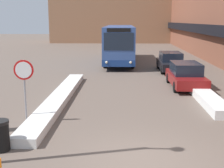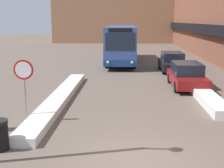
{
  "view_description": "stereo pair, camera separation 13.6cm",
  "coord_description": "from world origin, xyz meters",
  "views": [
    {
      "loc": [
        -0.51,
        -8.25,
        3.91
      ],
      "look_at": [
        -0.96,
        4.72,
        1.24
      ],
      "focal_mm": 50.0,
      "sensor_mm": 36.0,
      "label": 1
    },
    {
      "loc": [
        -0.38,
        -8.24,
        3.91
      ],
      "look_at": [
        -0.96,
        4.72,
        1.24
      ],
      "focal_mm": 50.0,
      "sensor_mm": 36.0,
      "label": 2
    }
  ],
  "objects": [
    {
      "name": "ground_plane",
      "position": [
        0.0,
        0.0,
        0.0
      ],
      "size": [
        160.0,
        160.0,
        0.0
      ],
      "primitive_type": "plane",
      "color": "#66564C"
    },
    {
      "name": "city_bus",
      "position": [
        -0.82,
        20.91,
        1.8
      ],
      "size": [
        2.56,
        11.79,
        3.35
      ],
      "color": "#335193",
      "rests_on": "ground_plane"
    },
    {
      "name": "snow_bank_left",
      "position": [
        -3.6,
        6.47,
        0.16
      ],
      "size": [
        0.9,
        11.61,
        0.33
      ],
      "color": "silver",
      "rests_on": "ground_plane"
    },
    {
      "name": "stop_sign",
      "position": [
        -4.24,
        3.21,
        1.78
      ],
      "size": [
        0.76,
        0.08,
        2.45
      ],
      "color": "gray",
      "rests_on": "ground_plane"
    },
    {
      "name": "parked_car_front",
      "position": [
        3.2,
        9.94,
        0.72
      ],
      "size": [
        1.81,
        4.38,
        1.46
      ],
      "color": "maroon",
      "rests_on": "ground_plane"
    },
    {
      "name": "snow_bank_right",
      "position": [
        3.6,
        8.25,
        0.2
      ],
      "size": [
        0.9,
        9.15,
        0.4
      ],
      "color": "silver",
      "rests_on": "ground_plane"
    },
    {
      "name": "parked_car_back",
      "position": [
        3.2,
        15.85,
        0.73
      ],
      "size": [
        1.79,
        4.34,
        1.47
      ],
      "color": "black",
      "rests_on": "ground_plane"
    }
  ]
}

